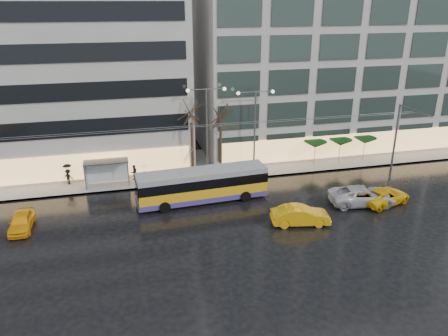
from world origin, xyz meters
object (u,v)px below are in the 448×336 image
object	(u,v)px
street_lamp_near	(207,120)
trolleybus	(202,186)
taxi_a	(21,221)
bus_shelter	(102,167)

from	to	relation	value
street_lamp_near	trolleybus	bearing A→B (deg)	-105.88
taxi_a	trolleybus	bearing A→B (deg)	6.92
trolleybus	bus_shelter	xyz separation A→B (m)	(-8.73, 5.68, 0.49)
taxi_a	bus_shelter	bearing A→B (deg)	50.22
bus_shelter	street_lamp_near	xyz separation A→B (m)	(10.38, 0.11, 4.03)
trolleybus	bus_shelter	size ratio (longest dim) A/B	2.82
street_lamp_near	taxi_a	size ratio (longest dim) A/B	2.24
street_lamp_near	taxi_a	xyz separation A→B (m)	(-16.63, -7.47, -5.30)
street_lamp_near	bus_shelter	bearing A→B (deg)	-179.37
street_lamp_near	taxi_a	distance (m)	18.98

